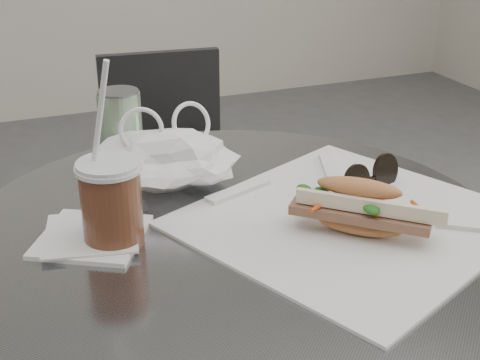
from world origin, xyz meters
name	(u,v)px	position (x,y,z in m)	size (l,w,h in m)	color
chair_far	(175,222)	(0.13, 0.96, 0.34)	(0.40, 0.42, 0.77)	#29292C
sandwich_paper	(349,220)	(0.15, 0.15, 0.74)	(0.41, 0.38, 0.00)	white
banh_mi	(360,208)	(0.14, 0.11, 0.78)	(0.22, 0.22, 0.08)	#C87F4B
iced_coffee	(111,202)	(-0.16, 0.21, 0.80)	(0.08, 0.08, 0.25)	brown
sunglasses	(370,179)	(0.23, 0.23, 0.76)	(0.12, 0.06, 0.05)	black
plastic_bag	(171,162)	(-0.05, 0.34, 0.79)	(0.19, 0.15, 0.09)	white
napkin_stack	(92,236)	(-0.19, 0.23, 0.74)	(0.18, 0.18, 0.01)	white
drink_can	(121,130)	(-0.10, 0.45, 0.81)	(0.07, 0.07, 0.13)	#5C8F53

